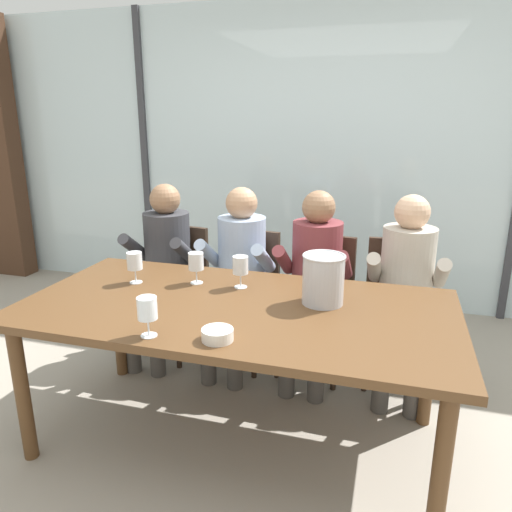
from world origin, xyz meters
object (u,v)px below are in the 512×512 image
object	(u,v)px
tasting_bowl	(217,335)
wine_glass_by_left_taster	(240,267)
dining_table	(236,318)
wine_glass_center_pour	(147,310)
chair_center	(319,292)
chair_near_curtain	(176,279)
wine_glass_near_bucket	(196,262)
chair_left_of_center	(245,285)
person_charcoal_jacket	(163,260)
person_maroon_top	(314,273)
person_beige_jumper	(406,282)
wine_glass_by_right_taster	(135,262)
person_pale_blue_shirt	(238,266)
chair_right_of_center	(399,298)
ice_bucket_primary	(323,279)

from	to	relation	value
tasting_bowl	wine_glass_by_left_taster	bearing A→B (deg)	99.53
dining_table	wine_glass_center_pour	size ratio (longest dim) A/B	12.16
chair_center	dining_table	bearing A→B (deg)	-99.37
chair_near_curtain	wine_glass_near_bucket	distance (m)	0.90
chair_left_of_center	person_charcoal_jacket	size ratio (longest dim) A/B	0.74
chair_left_of_center	chair_center	xyz separation A→B (m)	(0.52, -0.00, 0.00)
dining_table	person_maroon_top	bearing A→B (deg)	72.44
person_beige_jumper	wine_glass_by_left_taster	size ratio (longest dim) A/B	6.99
wine_glass_by_left_taster	wine_glass_by_right_taster	bearing A→B (deg)	-171.03
person_maroon_top	wine_glass_center_pour	bearing A→B (deg)	-110.81
person_maroon_top	wine_glass_near_bucket	size ratio (longest dim) A/B	6.99
chair_center	person_pale_blue_shirt	xyz separation A→B (m)	(-0.53, -0.13, 0.17)
chair_left_of_center	wine_glass_by_right_taster	distance (m)	0.95
person_pale_blue_shirt	wine_glass_center_pour	bearing A→B (deg)	-87.47
person_maroon_top	dining_table	bearing A→B (deg)	-106.54
person_maroon_top	wine_glass_by_left_taster	size ratio (longest dim) A/B	6.99
chair_right_of_center	dining_table	bearing A→B (deg)	-133.19
chair_center	person_beige_jumper	distance (m)	0.58
chair_left_of_center	chair_right_of_center	distance (m)	1.03
person_pale_blue_shirt	wine_glass_by_right_taster	xyz separation A→B (m)	(-0.38, -0.65, 0.19)
tasting_bowl	wine_glass_by_right_taster	world-z (taller)	wine_glass_by_right_taster
person_charcoal_jacket	tasting_bowl	xyz separation A→B (m)	(0.86, -1.19, 0.10)
chair_center	wine_glass_by_left_taster	bearing A→B (deg)	-108.40
person_charcoal_jacket	wine_glass_center_pour	size ratio (longest dim) A/B	6.99
ice_bucket_primary	chair_center	bearing A→B (deg)	99.63
wine_glass_by_left_taster	dining_table	bearing A→B (deg)	-77.30
person_beige_jumper	wine_glass_near_bucket	xyz separation A→B (m)	(-1.12, -0.56, 0.19)
wine_glass_center_pour	chair_near_curtain	bearing A→B (deg)	111.62
chair_left_of_center	person_beige_jumper	world-z (taller)	person_beige_jumper
chair_center	chair_right_of_center	bearing A→B (deg)	10.97
person_charcoal_jacket	wine_glass_center_pour	xyz separation A→B (m)	(0.56, -1.23, 0.19)
person_pale_blue_shirt	person_maroon_top	world-z (taller)	same
person_maroon_top	wine_glass_by_left_taster	world-z (taller)	person_maroon_top
chair_center	wine_glass_by_right_taster	world-z (taller)	wine_glass_by_right_taster
wine_glass_near_bucket	chair_near_curtain	bearing A→B (deg)	124.49
chair_center	ice_bucket_primary	xyz separation A→B (m)	(0.13, -0.79, 0.37)
ice_bucket_primary	wine_glass_by_left_taster	distance (m)	0.47
person_pale_blue_shirt	wine_glass_by_left_taster	xyz separation A→B (m)	(0.20, -0.56, 0.19)
dining_table	wine_glass_by_left_taster	bearing A→B (deg)	102.70
chair_right_of_center	person_beige_jumper	bearing A→B (deg)	-84.38
chair_center	wine_glass_near_bucket	xyz separation A→B (m)	(-0.58, -0.69, 0.37)
chair_center	person_beige_jumper	xyz separation A→B (m)	(0.54, -0.13, 0.17)
chair_center	wine_glass_by_left_taster	world-z (taller)	wine_glass_by_left_taster
chair_near_curtain	chair_right_of_center	xyz separation A→B (m)	(1.56, 0.05, 0.00)
chair_left_of_center	tasting_bowl	world-z (taller)	chair_left_of_center
dining_table	ice_bucket_primary	distance (m)	0.47
chair_center	person_maroon_top	world-z (taller)	person_maroon_top
ice_bucket_primary	chair_left_of_center	bearing A→B (deg)	129.53
person_charcoal_jacket	person_pale_blue_shirt	size ratio (longest dim) A/B	1.00
chair_near_curtain	wine_glass_by_left_taster	world-z (taller)	wine_glass_by_left_taster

